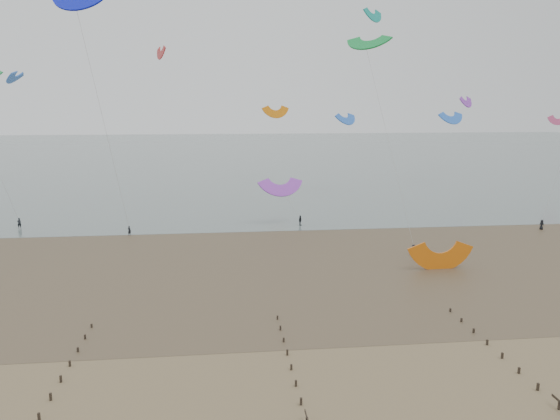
{
  "coord_description": "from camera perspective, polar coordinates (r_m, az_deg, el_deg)",
  "views": [
    {
      "loc": [
        -1.47,
        -39.01,
        21.22
      ],
      "look_at": [
        6.05,
        28.0,
        8.0
      ],
      "focal_mm": 35.0,
      "sensor_mm": 36.0,
      "label": 1
    }
  ],
  "objects": [
    {
      "name": "kites_airborne",
      "position": [
        137.1,
        -7.8,
        10.63
      ],
      "size": [
        241.41,
        124.13,
        40.77
      ],
      "color": "orange",
      "rests_on": "ground"
    },
    {
      "name": "kitesurfers",
      "position": [
        100.95,
        19.99,
        -1.22
      ],
      "size": [
        130.43,
        25.12,
        1.82
      ],
      "color": "black",
      "rests_on": "ground"
    },
    {
      "name": "sea_and_shore",
      "position": [
        76.46,
        -8.14,
        -5.13
      ],
      "size": [
        500.0,
        665.0,
        0.03
      ],
      "color": "#475654",
      "rests_on": "ground"
    },
    {
      "name": "kitesurfer_lead",
      "position": [
        92.37,
        -15.47,
        -2.1
      ],
      "size": [
        0.68,
        0.58,
        1.57
      ],
      "primitive_type": "imported",
      "rotation": [
        0.0,
        0.0,
        2.7
      ],
      "color": "black",
      "rests_on": "ground"
    },
    {
      "name": "ground",
      "position": [
        44.43,
        -3.91,
        -17.46
      ],
      "size": [
        500.0,
        500.0,
        0.0
      ],
      "primitive_type": "plane",
      "color": "brown",
      "rests_on": "ground"
    },
    {
      "name": "grounded_kite",
      "position": [
        74.42,
        16.37,
        -5.94
      ],
      "size": [
        7.51,
        5.96,
        4.02
      ],
      "primitive_type": null,
      "rotation": [
        1.54,
        0.0,
        0.04
      ],
      "color": "orange",
      "rests_on": "ground"
    }
  ]
}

